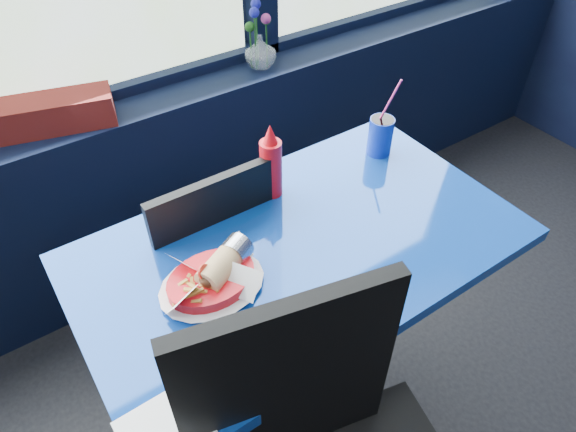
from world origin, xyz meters
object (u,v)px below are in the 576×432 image
at_px(flower_vase, 260,48).
at_px(planter_box, 30,117).
at_px(chair_near_back, 206,253).
at_px(ketchup_bottle, 271,164).
at_px(soda_cup, 380,135).
at_px(near_table, 300,285).
at_px(food_basket, 213,278).

bearing_deg(flower_vase, planter_box, 177.49).
height_order(chair_near_back, ketchup_bottle, ketchup_bottle).
height_order(ketchup_bottle, soda_cup, soda_cup).
bearing_deg(near_table, ketchup_bottle, 77.71).
bearing_deg(flower_vase, ketchup_bottle, -119.55).
xyz_separation_m(flower_vase, ketchup_bottle, (-0.35, -0.62, -0.02)).
bearing_deg(food_basket, planter_box, 100.09).
relative_size(chair_near_back, food_basket, 3.61).
bearing_deg(flower_vase, food_basket, -128.36).
xyz_separation_m(ketchup_bottle, soda_cup, (0.40, -0.02, -0.04)).
relative_size(near_table, planter_box, 2.27).
bearing_deg(ketchup_bottle, food_basket, -144.77).
xyz_separation_m(near_table, planter_box, (-0.46, 0.88, 0.28)).
xyz_separation_m(near_table, soda_cup, (0.45, 0.20, 0.25)).
relative_size(food_basket, ketchup_bottle, 1.04).
relative_size(planter_box, soda_cup, 1.98).
xyz_separation_m(chair_near_back, ketchup_bottle, (0.20, -0.10, 0.34)).
height_order(near_table, flower_vase, flower_vase).
relative_size(chair_near_back, planter_box, 1.69).
relative_size(chair_near_back, soda_cup, 3.35).
bearing_deg(soda_cup, food_basket, -164.55).
bearing_deg(soda_cup, ketchup_bottle, 176.52).
relative_size(near_table, food_basket, 4.85).
relative_size(near_table, flower_vase, 4.63).
distance_m(flower_vase, soda_cup, 0.65).
bearing_deg(chair_near_back, ketchup_bottle, 152.86).
height_order(near_table, soda_cup, soda_cup).
bearing_deg(planter_box, ketchup_bottle, -37.35).
height_order(chair_near_back, flower_vase, flower_vase).
xyz_separation_m(planter_box, ketchup_bottle, (0.51, -0.66, 0.00)).
bearing_deg(soda_cup, planter_box, 143.12).
distance_m(chair_near_back, ketchup_bottle, 0.41).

